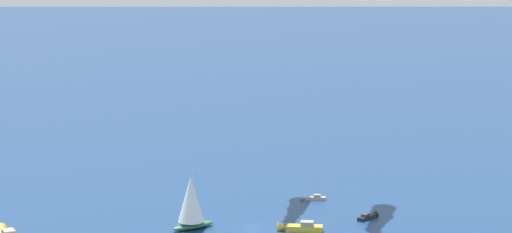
{
  "coord_description": "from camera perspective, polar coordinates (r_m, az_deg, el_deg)",
  "views": [
    {
      "loc": [
        43.58,
        159.79,
        46.53
      ],
      "look_at": [
        -0.55,
        -1.16,
        19.71
      ],
      "focal_mm": 67.99,
      "sensor_mm": 36.0,
      "label": 1
    }
  ],
  "objects": [
    {
      "name": "motorboat_mid_cluster",
      "position": [
        191.75,
        3.31,
        -4.81
      ],
      "size": [
        5.12,
        2.75,
        1.44
      ],
      "color": "#9E9993",
      "rests_on": "ground_plane"
    },
    {
      "name": "motorboat_inshore",
      "position": [
        178.98,
        6.65,
        -5.87
      ],
      "size": [
        4.96,
        3.92,
        1.48
      ],
      "color": "black",
      "rests_on": "ground_plane"
    },
    {
      "name": "ground_plane",
      "position": [
        172.04,
        -0.07,
        -6.56
      ],
      "size": [
        2000.0,
        2000.0,
        0.0
      ],
      "primitive_type": "plane",
      "color": "navy"
    },
    {
      "name": "motorboat_far_port",
      "position": [
        170.08,
        2.49,
        -6.54
      ],
      "size": [
        8.05,
        4.79,
        2.28
      ],
      "color": "gold",
      "rests_on": "ground_plane"
    },
    {
      "name": "sailboat_far_stbd",
      "position": [
        170.34,
        -3.84,
        -5.04
      ],
      "size": [
        8.58,
        5.86,
        10.69
      ],
      "color": "#33704C",
      "rests_on": "ground_plane"
    }
  ]
}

